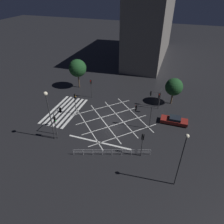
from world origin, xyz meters
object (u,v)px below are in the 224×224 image
object	(u,v)px
traffic_light_se_cross	(55,123)
street_tree_far	(78,68)
traffic_light_ne_main	(143,140)
waiting_car	(174,120)
traffic_light_nw_cross	(154,95)
traffic_light_median_south	(75,100)
street_lamp_east	(183,153)
street_lamp_west	(48,105)
street_tree_near	(174,87)
traffic_light_se_main	(58,115)
traffic_light_sw_main	(91,85)
traffic_light_nw_main	(160,96)
traffic_light_median_north	(143,112)

from	to	relation	value
traffic_light_se_cross	street_tree_far	xyz separation A→B (m)	(-17.38, -4.85, 1.62)
traffic_light_ne_main	street_tree_far	bearing A→B (deg)	47.01
street_tree_far	waiting_car	bearing A→B (deg)	71.50
traffic_light_se_cross	waiting_car	world-z (taller)	traffic_light_se_cross
traffic_light_nw_cross	waiting_car	world-z (taller)	traffic_light_nw_cross
traffic_light_median_south	street_lamp_east	distance (m)	21.21
street_lamp_west	street_tree_far	distance (m)	18.23
traffic_light_median_south	street_tree_near	distance (m)	19.03
street_lamp_east	street_tree_near	xyz separation A→B (m)	(-19.63, -2.02, -1.60)
traffic_light_se_main	street_lamp_east	xyz separation A→B (m)	(4.83, 18.78, 2.30)
traffic_light_nw_cross	waiting_car	xyz separation A→B (m)	(4.49, 4.34, -1.83)
traffic_light_se_main	traffic_light_nw_cross	bearing A→B (deg)	-46.87
traffic_light_sw_main	street_lamp_west	distance (m)	14.43
traffic_light_nw_main	traffic_light_nw_cross	size ratio (longest dim) A/B	1.36
street_lamp_west	waiting_car	xyz separation A→B (m)	(-10.26, 17.61, -5.73)
traffic_light_median_south	street_lamp_east	world-z (taller)	street_lamp_east
traffic_light_se_main	street_tree_near	xyz separation A→B (m)	(-14.79, 16.76, 0.69)
street_tree_far	traffic_light_median_north	bearing A→B (deg)	58.41
traffic_light_se_cross	traffic_light_median_north	distance (m)	13.86
street_lamp_east	street_tree_near	distance (m)	19.80
street_lamp_west	traffic_light_ne_main	bearing A→B (deg)	93.19
traffic_light_nw_cross	traffic_light_se_main	size ratio (longest dim) A/B	0.80
traffic_light_median_south	street_lamp_west	bearing A→B (deg)	-90.69
traffic_light_median_north	waiting_car	world-z (taller)	traffic_light_median_north
street_lamp_west	traffic_light_median_south	bearing A→B (deg)	179.31
traffic_light_median_north	street_tree_near	bearing A→B (deg)	-113.49
traffic_light_median_south	traffic_light_nw_cross	bearing A→B (deg)	29.04
traffic_light_sw_main	street_lamp_east	world-z (taller)	street_lamp_east
traffic_light_se_cross	street_tree_far	bearing A→B (deg)	105.60
traffic_light_nw_main	waiting_car	xyz separation A→B (m)	(2.76, 3.25, -2.70)
street_lamp_east	street_tree_near	world-z (taller)	street_lamp_east
street_lamp_west	street_tree_far	size ratio (longest dim) A/B	1.26
waiting_car	traffic_light_ne_main	bearing A→B (deg)	67.64
street_lamp_east	street_tree_near	bearing A→B (deg)	-174.12
traffic_light_sw_main	street_lamp_east	size ratio (longest dim) A/B	0.52
traffic_light_sw_main	traffic_light_median_north	distance (m)	13.82
street_tree_far	traffic_light_nw_main	bearing A→B (deg)	76.22
street_lamp_east	traffic_light_median_south	bearing A→B (deg)	-118.72
traffic_light_se_main	traffic_light_ne_main	world-z (taller)	traffic_light_se_main
traffic_light_sw_main	street_lamp_east	bearing A→B (deg)	47.53
street_lamp_west	street_tree_near	distance (m)	23.82
traffic_light_se_main	waiting_car	world-z (taller)	traffic_light_se_main
street_lamp_east	traffic_light_ne_main	bearing A→B (deg)	-125.35
traffic_light_median_south	traffic_light_nw_main	world-z (taller)	traffic_light_nw_main
traffic_light_ne_main	street_lamp_east	world-z (taller)	street_lamp_east
traffic_light_median_south	street_lamp_west	distance (m)	8.13
traffic_light_nw_cross	traffic_light_ne_main	distance (m)	14.00
street_lamp_east	street_tree_far	xyz separation A→B (m)	(-20.32, -22.96, -0.65)
traffic_light_se_main	traffic_light_sw_main	world-z (taller)	traffic_light_se_main
traffic_light_median_south	waiting_car	world-z (taller)	traffic_light_median_south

